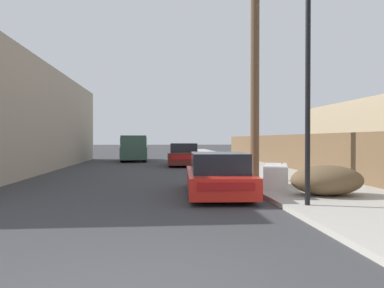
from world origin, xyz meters
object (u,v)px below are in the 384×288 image
object	(u,v)px
parked_sports_car_red	(218,176)
utility_pole	(255,71)
discarded_fridge	(276,176)
car_parked_mid	(184,155)
street_lamp	(308,77)
pickup_truck	(134,149)
brush_pile	(327,180)

from	to	relation	value
parked_sports_car_red	utility_pole	distance (m)	4.97
utility_pole	discarded_fridge	bearing A→B (deg)	-84.76
car_parked_mid	street_lamp	distance (m)	15.37
discarded_fridge	utility_pole	xyz separation A→B (m)	(-0.18, 1.99, 3.76)
utility_pole	pickup_truck	bearing A→B (deg)	110.73
car_parked_mid	brush_pile	bearing A→B (deg)	-73.50
utility_pole	brush_pile	world-z (taller)	utility_pole
parked_sports_car_red	pickup_truck	size ratio (longest dim) A/B	0.86
discarded_fridge	utility_pole	distance (m)	4.26
brush_pile	street_lamp	bearing A→B (deg)	-128.45
utility_pole	street_lamp	xyz separation A→B (m)	(-0.13, -5.37, -1.12)
car_parked_mid	pickup_truck	world-z (taller)	pickup_truck
parked_sports_car_red	brush_pile	bearing A→B (deg)	-18.33
pickup_truck	utility_pole	size ratio (longest dim) A/B	0.67
street_lamp	brush_pile	bearing A→B (deg)	51.55
car_parked_mid	pickup_truck	size ratio (longest dim) A/B	0.87
pickup_truck	parked_sports_car_red	bearing A→B (deg)	98.30
parked_sports_car_red	car_parked_mid	size ratio (longest dim) A/B	0.99
discarded_fridge	car_parked_mid	xyz separation A→B (m)	(-2.24, 11.66, 0.19)
street_lamp	brush_pile	xyz separation A→B (m)	(1.14, 1.44, -2.59)
utility_pole	brush_pile	size ratio (longest dim) A/B	3.98
parked_sports_car_red	brush_pile	distance (m)	3.09
brush_pile	parked_sports_car_red	bearing A→B (deg)	158.36
pickup_truck	street_lamp	world-z (taller)	street_lamp
brush_pile	pickup_truck	bearing A→B (deg)	109.44
parked_sports_car_red	brush_pile	world-z (taller)	parked_sports_car_red
car_parked_mid	street_lamp	xyz separation A→B (m)	(1.93, -15.05, 2.46)
brush_pile	utility_pole	bearing A→B (deg)	104.46
discarded_fridge	brush_pile	size ratio (longest dim) A/B	0.93
discarded_fridge	street_lamp	distance (m)	4.31
parked_sports_car_red	car_parked_mid	world-z (taller)	car_parked_mid
parked_sports_car_red	utility_pole	world-z (taller)	utility_pole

